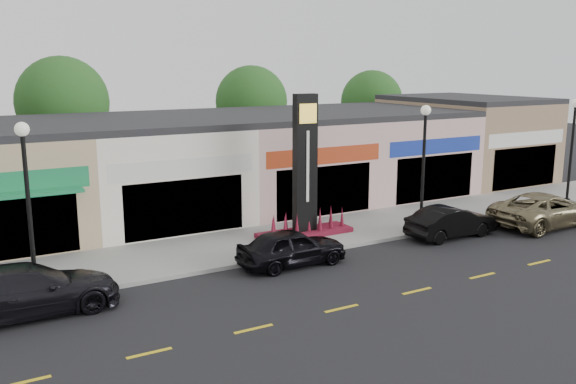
% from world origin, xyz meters
% --- Properties ---
extents(ground, '(120.00, 120.00, 0.00)m').
position_xyz_m(ground, '(0.00, 0.00, 0.00)').
color(ground, black).
rests_on(ground, ground).
extents(sidewalk, '(52.00, 4.30, 0.15)m').
position_xyz_m(sidewalk, '(0.00, 4.35, 0.07)').
color(sidewalk, gray).
rests_on(sidewalk, ground).
extents(curb, '(52.00, 0.20, 0.15)m').
position_xyz_m(curb, '(0.00, 2.10, 0.07)').
color(curb, gray).
rests_on(curb, ground).
extents(shop_cream, '(7.00, 10.01, 4.80)m').
position_xyz_m(shop_cream, '(-1.50, 11.47, 2.40)').
color(shop_cream, white).
rests_on(shop_cream, ground).
extents(shop_pink_w, '(7.00, 10.01, 4.80)m').
position_xyz_m(shop_pink_w, '(5.50, 11.47, 2.40)').
color(shop_pink_w, beige).
rests_on(shop_pink_w, ground).
extents(shop_pink_e, '(7.00, 10.01, 4.80)m').
position_xyz_m(shop_pink_e, '(12.50, 11.47, 2.40)').
color(shop_pink_e, beige).
rests_on(shop_pink_e, ground).
extents(shop_tan, '(7.00, 10.01, 5.30)m').
position_xyz_m(shop_tan, '(19.50, 11.48, 2.65)').
color(shop_tan, olive).
rests_on(shop_tan, ground).
extents(tree_rear_west, '(5.20, 5.20, 7.83)m').
position_xyz_m(tree_rear_west, '(-4.00, 19.50, 5.22)').
color(tree_rear_west, '#382619').
rests_on(tree_rear_west, ground).
extents(tree_rear_mid, '(4.80, 4.80, 7.29)m').
position_xyz_m(tree_rear_mid, '(8.00, 19.50, 4.88)').
color(tree_rear_mid, '#382619').
rests_on(tree_rear_mid, ground).
extents(tree_rear_east, '(4.60, 4.60, 6.94)m').
position_xyz_m(tree_rear_east, '(18.00, 19.50, 4.63)').
color(tree_rear_east, '#382619').
rests_on(tree_rear_east, ground).
extents(lamp_west_near, '(0.44, 0.44, 5.47)m').
position_xyz_m(lamp_west_near, '(-8.00, 2.50, 3.48)').
color(lamp_west_near, black).
rests_on(lamp_west_near, sidewalk).
extents(lamp_east_near, '(0.44, 0.44, 5.47)m').
position_xyz_m(lamp_east_near, '(8.00, 2.50, 3.48)').
color(lamp_east_near, black).
rests_on(lamp_east_near, sidewalk).
extents(lamp_east_far, '(0.44, 0.44, 5.47)m').
position_xyz_m(lamp_east_far, '(18.00, 2.50, 3.48)').
color(lamp_east_far, black).
rests_on(lamp_east_far, sidewalk).
extents(pylon_sign, '(4.20, 1.30, 6.00)m').
position_xyz_m(pylon_sign, '(3.00, 4.20, 2.27)').
color(pylon_sign, maroon).
rests_on(pylon_sign, sidewalk).
extents(car_dark_sedan, '(2.24, 5.32, 1.53)m').
position_xyz_m(car_dark_sedan, '(-8.38, 1.20, 0.77)').
color(car_dark_sedan, black).
rests_on(car_dark_sedan, ground).
extents(car_black_sedan, '(1.66, 4.12, 1.40)m').
position_xyz_m(car_black_sedan, '(0.70, 1.30, 0.70)').
color(car_black_sedan, black).
rests_on(car_black_sedan, ground).
extents(car_black_conv, '(1.45, 4.13, 1.36)m').
position_xyz_m(car_black_conv, '(8.56, 1.23, 0.68)').
color(car_black_conv, black).
rests_on(car_black_conv, ground).
extents(car_gold_suv, '(2.71, 5.64, 1.55)m').
position_xyz_m(car_gold_suv, '(13.71, 0.50, 0.77)').
color(car_gold_suv, '#7D704F').
rests_on(car_gold_suv, ground).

